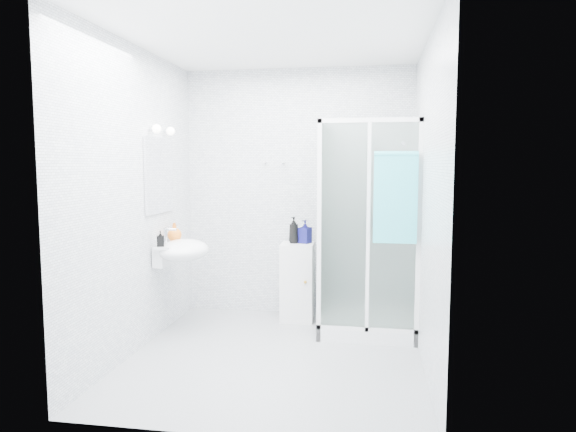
% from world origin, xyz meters
% --- Properties ---
extents(room, '(2.40, 2.60, 2.60)m').
position_xyz_m(room, '(0.00, 0.00, 1.30)').
color(room, white).
rests_on(room, ground).
extents(shower_enclosure, '(0.90, 0.95, 2.00)m').
position_xyz_m(shower_enclosure, '(0.67, 0.77, 0.45)').
color(shower_enclosure, white).
rests_on(shower_enclosure, ground).
extents(wall_basin, '(0.46, 0.56, 0.35)m').
position_xyz_m(wall_basin, '(-0.99, 0.45, 0.80)').
color(wall_basin, white).
rests_on(wall_basin, ground).
extents(mirror, '(0.02, 0.60, 0.70)m').
position_xyz_m(mirror, '(-1.19, 0.45, 1.50)').
color(mirror, white).
rests_on(mirror, room).
extents(vanity_lights, '(0.10, 0.40, 0.08)m').
position_xyz_m(vanity_lights, '(-1.14, 0.45, 1.92)').
color(vanity_lights, silver).
rests_on(vanity_lights, room).
extents(wall_hooks, '(0.23, 0.06, 0.03)m').
position_xyz_m(wall_hooks, '(-0.25, 1.26, 1.62)').
color(wall_hooks, silver).
rests_on(wall_hooks, room).
extents(storage_cabinet, '(0.34, 0.36, 0.80)m').
position_xyz_m(storage_cabinet, '(0.03, 1.04, 0.40)').
color(storage_cabinet, white).
rests_on(storage_cabinet, ground).
extents(hand_towel, '(0.37, 0.05, 0.79)m').
position_xyz_m(hand_towel, '(0.98, 0.36, 1.34)').
color(hand_towel, '#35BCC9').
rests_on(hand_towel, shower_enclosure).
extents(shampoo_bottle_a, '(0.13, 0.14, 0.27)m').
position_xyz_m(shampoo_bottle_a, '(-0.01, 1.06, 0.94)').
color(shampoo_bottle_a, black).
rests_on(shampoo_bottle_a, storage_cabinet).
extents(shampoo_bottle_b, '(0.14, 0.14, 0.24)m').
position_xyz_m(shampoo_bottle_b, '(0.11, 1.08, 0.92)').
color(shampoo_bottle_b, '#0D0D50').
rests_on(shampoo_bottle_b, storage_cabinet).
extents(soap_dispenser_orange, '(0.16, 0.16, 0.18)m').
position_xyz_m(soap_dispenser_orange, '(-1.11, 0.60, 0.95)').
color(soap_dispenser_orange, orange).
rests_on(soap_dispenser_orange, wall_basin).
extents(soap_dispenser_black, '(0.08, 0.09, 0.14)m').
position_xyz_m(soap_dispenser_black, '(-1.11, 0.26, 0.93)').
color(soap_dispenser_black, black).
rests_on(soap_dispenser_black, wall_basin).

